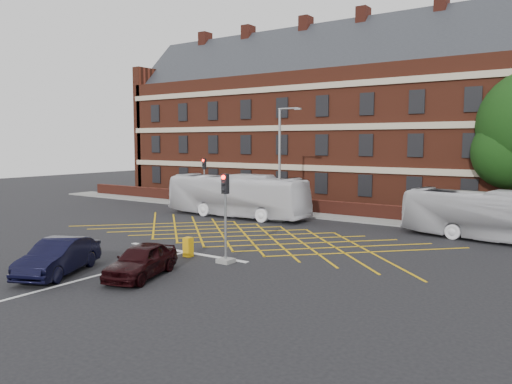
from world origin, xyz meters
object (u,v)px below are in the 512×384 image
Objects in this scene: traffic_light_near at (225,226)px; traffic_light_far at (204,187)px; direction_signs at (184,190)px; utility_cabinet at (188,247)px; car_navy at (58,257)px; street_lamp at (280,183)px; bus_right at (496,216)px; car_maroon at (141,260)px; bus_left at (237,196)px.

traffic_light_far is at bearing 133.04° from traffic_light_near.
utility_cabinet is at bearing -46.72° from direction_signs.
direction_signs is (-16.76, 15.25, -0.39)m from traffic_light_near.
car_navy is 0.58× the size of street_lamp.
bus_right is 16.20m from traffic_light_near.
street_lamp is (-14.30, -0.63, 1.27)m from bus_right.
car_navy is 1.10× the size of traffic_light_near.
direction_signs is at bearing 111.14° from car_maroon.
bus_left is at bearing -177.42° from street_lamp.
car_maroon is at bearing -77.05° from utility_cabinet.
utility_cabinet is (-0.91, 3.97, -0.23)m from car_maroon.
direction_signs is 2.24× the size of utility_cabinet.
bus_left reaches higher than car_maroon.
bus_right is 4.85× the size of direction_signs.
car_maroon is 0.99× the size of traffic_light_far.
bus_right is 14.37m from street_lamp.
traffic_light_far is 0.52× the size of street_lamp.
car_maroon is at bearing -157.29° from bus_left.
car_maroon is 0.52× the size of street_lamp.
street_lamp is (9.95, -3.22, 0.99)m from traffic_light_far.
car_maroon is (6.93, -16.14, -0.92)m from bus_left.
bus_left is 3.99m from street_lamp.
traffic_light_far is 2.32m from direction_signs.
traffic_light_far is at bearing 106.41° from car_maroon.
bus_left reaches higher than car_navy.
street_lamp is (-4.53, 12.29, 0.99)m from traffic_light_near.
car_navy is 7.53m from traffic_light_near.
car_navy is 4.78× the size of utility_cabinet.
traffic_light_far reaches higher than car_navy.
car_navy is 3.74m from car_maroon.
traffic_light_near and traffic_light_far have the same top height.
utility_cabinet is (-12.12, -12.97, -0.99)m from bus_right.
car_maroon is at bearing 2.85° from car_navy.
car_navy is at bearing -129.42° from traffic_light_near.
bus_right is at bearing -6.09° from traffic_light_far.
bus_right is 24.39m from traffic_light_far.
bus_left is at bearing -20.47° from direction_signs.
street_lamp reaches higher than bus_right.
bus_left is 8.97m from direction_signs.
traffic_light_far is 10.50m from street_lamp.
bus_right is 2.50× the size of traffic_light_far.
car_navy is 18.17m from street_lamp.
utility_cabinet is (6.01, -12.17, -1.15)m from bus_left.
direction_signs reaches higher than utility_cabinet.
direction_signs is (-15.33, 19.28, 0.66)m from car_maroon.
car_maroon reaches higher than utility_cabinet.
traffic_light_near reaches higher than car_navy.
street_lamp is at bearing -87.93° from bus_left.
bus_left is at bearing 76.49° from car_navy.
car_maroon is at bearing -79.25° from street_lamp.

